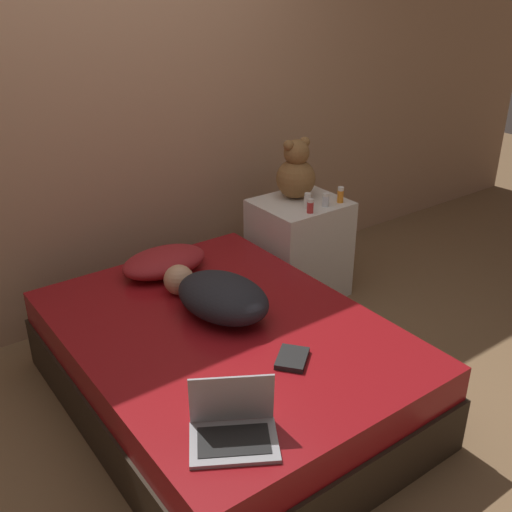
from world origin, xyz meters
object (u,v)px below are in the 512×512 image
bottle_red (310,206)px  bottle_white (308,201)px  book (292,358)px  person_lying (219,295)px  laptop (233,426)px  bottle_clear (326,200)px  bottle_orange (340,195)px  pillow (164,262)px  teddy_bear (296,172)px

bottle_red → bottle_white: 0.08m
book → bottle_white: bearing=46.7°
person_lying → bottle_white: size_ratio=7.17×
book → laptop: bearing=-153.3°
bottle_red → bottle_clear: size_ratio=1.03×
bottle_orange → person_lying: bearing=-162.0°
pillow → bottle_red: bearing=-11.8°
book → pillow: bearing=92.3°
person_lying → bottle_clear: bearing=8.8°
laptop → book: size_ratio=1.83×
pillow → bottle_white: bottle_white is taller
pillow → person_lying: person_lying is taller
person_lying → teddy_bear: 1.19m
pillow → teddy_bear: teddy_bear is taller
pillow → laptop: (-0.42, -1.29, -0.01)m
person_lying → teddy_bear: (0.98, 0.61, 0.28)m
teddy_bear → bottle_orange: bearing=-54.5°
pillow → laptop: bearing=-108.2°
laptop → book: (0.47, 0.23, -0.04)m
laptop → bottle_red: bearing=70.9°
bottle_orange → bottle_red: bearing=-175.4°
bottle_clear → bottle_orange: size_ratio=0.83×
person_lying → bottle_red: bearing=10.4°
teddy_bear → bottle_clear: teddy_bear is taller
bottle_orange → book: 1.45m
bottle_red → bottle_white: bearing=60.9°
person_lying → laptop: bearing=-131.1°
bottle_red → bottle_clear: bottle_red is taller
bottle_red → bottle_clear: (0.15, 0.03, -0.00)m
person_lying → bottle_red: size_ratio=7.91×
bottle_red → teddy_bear: bearing=69.1°
book → bottle_orange: bearing=38.8°
bottle_red → bottle_orange: size_ratio=0.86×
person_lying → bottle_orange: bearing=6.7°
bottle_white → book: (-0.89, -0.94, -0.24)m
laptop → book: laptop is taller
teddy_bear → book: 1.52m
pillow → bottle_orange: bearing=-8.1°
bottle_clear → book: size_ratio=0.40×
bottle_orange → book: (-1.11, -0.89, -0.24)m
laptop → bottle_white: 1.80m
pillow → book: bearing=-87.7°
bottle_white → bottle_clear: bearing=-21.0°
bottle_clear → bottle_orange: (0.12, -0.00, 0.01)m
teddy_bear → bottle_orange: size_ratio=3.81×
pillow → laptop: 1.36m
pillow → teddy_bear: 1.04m
pillow → book: size_ratio=2.33×
pillow → bottle_clear: (1.04, -0.16, 0.18)m
teddy_bear → person_lying: bearing=-148.2°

